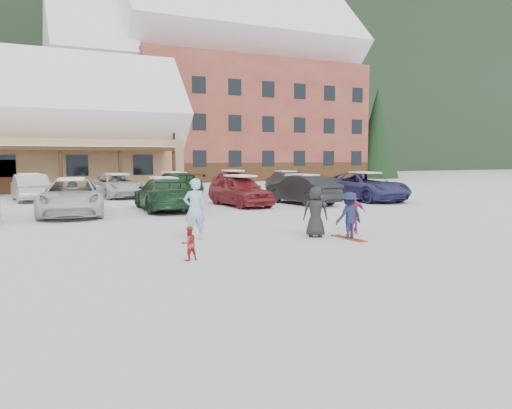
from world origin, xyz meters
name	(u,v)px	position (x,y,z in m)	size (l,w,h in m)	color
ground	(262,244)	(0.00, 0.00, 0.00)	(160.00, 160.00, 0.00)	white
forested_hillside	(50,62)	(0.00, 85.00, 19.00)	(300.00, 70.00, 38.00)	black
alpine_hotel	(224,98)	(14.27, 38.00, 8.63)	(31.48, 14.01, 21.48)	maroon
lamp_post	(174,142)	(4.73, 24.56, 3.46)	(0.50, 0.25, 6.12)	black
conifer_1	(377,121)	(30.00, 32.00, 6.26)	(4.84, 4.84, 11.22)	black
conifer_3	(135,132)	(6.00, 44.00, 5.12)	(3.96, 3.96, 9.18)	black
conifer_4	(335,126)	(34.00, 46.00, 6.54)	(5.06, 5.06, 11.73)	black
adult_skier	(195,209)	(-1.45, 1.45, 0.90)	(0.65, 0.43, 1.79)	#A0CCEA
toddler_red	(189,244)	(-2.51, -1.25, 0.40)	(0.39, 0.30, 0.80)	#B02F2E
child_navy	(349,216)	(2.69, -0.34, 0.69)	(0.89, 0.51, 1.37)	#172040
skis_child_navy	(348,238)	(2.69, -0.34, 0.01)	(0.20, 1.40, 0.03)	#AD3618
child_magenta	(354,212)	(3.69, 0.78, 0.62)	(0.73, 0.30, 1.25)	#AC277A
skis_child_magenta	(353,231)	(3.69, 0.78, 0.01)	(0.20, 1.40, 0.03)	#AD3618
bystander_dark	(316,212)	(1.98, 0.37, 0.76)	(0.75, 0.49, 1.53)	black
parked_car_2	(72,197)	(-4.05, 9.44, 0.75)	(2.49, 5.39, 1.50)	silver
parked_car_3	(164,194)	(-0.15, 9.67, 0.73)	(2.05, 5.04, 1.46)	#1A3D22
parked_car_4	(240,191)	(3.75, 9.98, 0.74)	(1.75, 4.36, 1.48)	maroon
parked_car_5	(302,189)	(6.97, 9.49, 0.74)	(1.57, 4.51, 1.49)	black
parked_car_6	(365,186)	(11.14, 9.78, 0.77)	(2.56, 5.55, 1.54)	navy
parked_car_9	(30,188)	(-5.47, 17.34, 0.73)	(1.55, 4.44, 1.46)	silver
parked_car_10	(117,186)	(-0.77, 17.70, 0.69)	(2.30, 4.99, 1.39)	silver
parked_car_11	(174,184)	(2.51, 17.07, 0.73)	(2.04, 5.01, 1.45)	#173D19
parked_car_12	(233,182)	(6.33, 16.95, 0.76)	(1.79, 4.45, 1.52)	#AB2E37
parked_car_13	(286,182)	(9.99, 16.64, 0.71)	(1.51, 4.33, 1.43)	black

